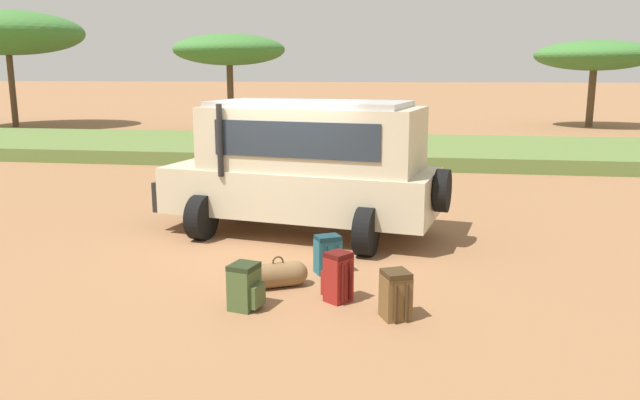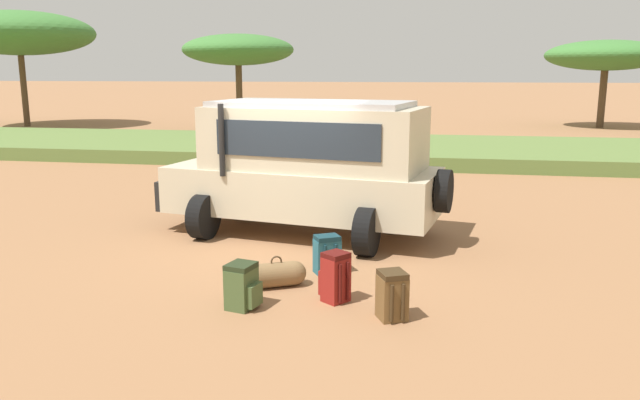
{
  "view_description": "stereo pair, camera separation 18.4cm",
  "coord_description": "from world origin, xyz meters",
  "px_view_note": "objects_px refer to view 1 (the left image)",
  "views": [
    {
      "loc": [
        2.26,
        -10.27,
        2.96
      ],
      "look_at": [
        0.78,
        -0.92,
        1.0
      ],
      "focal_mm": 35.0,
      "sensor_mm": 36.0,
      "label": 1
    },
    {
      "loc": [
        2.44,
        -10.24,
        2.96
      ],
      "look_at": [
        0.78,
        -0.92,
        1.0
      ],
      "focal_mm": 35.0,
      "sensor_mm": 36.0,
      "label": 2
    }
  ],
  "objects_px": {
    "safari_vehicle": "(306,165)",
    "acacia_tree_left_mid": "(229,50)",
    "duffel_bag_low_black_case": "(278,275)",
    "backpack_outermost": "(327,255)",
    "acacia_tree_centre_back": "(595,56)",
    "backpack_beside_front_wheel": "(338,277)",
    "backpack_near_rear_wheel": "(395,295)",
    "acacia_tree_far_left": "(7,33)",
    "backpack_cluster_center": "(245,287)"
  },
  "relations": [
    {
      "from": "backpack_beside_front_wheel",
      "to": "acacia_tree_far_left",
      "type": "height_order",
      "value": "acacia_tree_far_left"
    },
    {
      "from": "backpack_beside_front_wheel",
      "to": "acacia_tree_far_left",
      "type": "distance_m",
      "value": 31.13
    },
    {
      "from": "backpack_beside_front_wheel",
      "to": "backpack_outermost",
      "type": "bearing_deg",
      "value": 104.72
    },
    {
      "from": "backpack_outermost",
      "to": "duffel_bag_low_black_case",
      "type": "xyz_separation_m",
      "value": [
        -0.59,
        -0.73,
        -0.11
      ]
    },
    {
      "from": "duffel_bag_low_black_case",
      "to": "backpack_outermost",
      "type": "bearing_deg",
      "value": 51.23
    },
    {
      "from": "backpack_outermost",
      "to": "acacia_tree_centre_back",
      "type": "height_order",
      "value": "acacia_tree_centre_back"
    },
    {
      "from": "safari_vehicle",
      "to": "acacia_tree_left_mid",
      "type": "distance_m",
      "value": 20.79
    },
    {
      "from": "acacia_tree_left_mid",
      "to": "backpack_beside_front_wheel",
      "type": "bearing_deg",
      "value": -69.81
    },
    {
      "from": "safari_vehicle",
      "to": "backpack_cluster_center",
      "type": "xyz_separation_m",
      "value": [
        -0.1,
        -3.78,
        -1.01
      ]
    },
    {
      "from": "safari_vehicle",
      "to": "acacia_tree_centre_back",
      "type": "height_order",
      "value": "acacia_tree_centre_back"
    },
    {
      "from": "acacia_tree_far_left",
      "to": "acacia_tree_centre_back",
      "type": "xyz_separation_m",
      "value": [
        30.47,
        4.69,
        -1.17
      ]
    },
    {
      "from": "backpack_outermost",
      "to": "duffel_bag_low_black_case",
      "type": "distance_m",
      "value": 0.95
    },
    {
      "from": "acacia_tree_far_left",
      "to": "backpack_outermost",
      "type": "bearing_deg",
      "value": -47.31
    },
    {
      "from": "backpack_outermost",
      "to": "acacia_tree_left_mid",
      "type": "distance_m",
      "value": 23.22
    },
    {
      "from": "safari_vehicle",
      "to": "acacia_tree_left_mid",
      "type": "relative_size",
      "value": 1.0
    },
    {
      "from": "duffel_bag_low_black_case",
      "to": "acacia_tree_centre_back",
      "type": "bearing_deg",
      "value": 68.24
    },
    {
      "from": "acacia_tree_centre_back",
      "to": "backpack_beside_front_wheel",
      "type": "bearing_deg",
      "value": -109.86
    },
    {
      "from": "backpack_near_rear_wheel",
      "to": "acacia_tree_centre_back",
      "type": "distance_m",
      "value": 29.83
    },
    {
      "from": "backpack_cluster_center",
      "to": "backpack_near_rear_wheel",
      "type": "distance_m",
      "value": 1.89
    },
    {
      "from": "acacia_tree_far_left",
      "to": "acacia_tree_left_mid",
      "type": "distance_m",
      "value": 12.19
    },
    {
      "from": "backpack_beside_front_wheel",
      "to": "backpack_outermost",
      "type": "distance_m",
      "value": 1.18
    },
    {
      "from": "acacia_tree_left_mid",
      "to": "acacia_tree_centre_back",
      "type": "bearing_deg",
      "value": 15.5
    },
    {
      "from": "backpack_near_rear_wheel",
      "to": "acacia_tree_left_mid",
      "type": "relative_size",
      "value": 0.11
    },
    {
      "from": "backpack_beside_front_wheel",
      "to": "acacia_tree_centre_back",
      "type": "height_order",
      "value": "acacia_tree_centre_back"
    },
    {
      "from": "acacia_tree_left_mid",
      "to": "acacia_tree_centre_back",
      "type": "distance_m",
      "value": 19.01
    },
    {
      "from": "backpack_cluster_center",
      "to": "backpack_outermost",
      "type": "height_order",
      "value": "backpack_cluster_center"
    },
    {
      "from": "backpack_outermost",
      "to": "duffel_bag_low_black_case",
      "type": "relative_size",
      "value": 0.72
    },
    {
      "from": "safari_vehicle",
      "to": "backpack_outermost",
      "type": "relative_size",
      "value": 9.51
    },
    {
      "from": "backpack_cluster_center",
      "to": "acacia_tree_left_mid",
      "type": "relative_size",
      "value": 0.11
    },
    {
      "from": "backpack_beside_front_wheel",
      "to": "backpack_near_rear_wheel",
      "type": "height_order",
      "value": "backpack_beside_front_wheel"
    },
    {
      "from": "safari_vehicle",
      "to": "duffel_bag_low_black_case",
      "type": "distance_m",
      "value": 3.14
    },
    {
      "from": "backpack_beside_front_wheel",
      "to": "duffel_bag_low_black_case",
      "type": "height_order",
      "value": "backpack_beside_front_wheel"
    },
    {
      "from": "backpack_near_rear_wheel",
      "to": "acacia_tree_centre_back",
      "type": "height_order",
      "value": "acacia_tree_centre_back"
    },
    {
      "from": "acacia_tree_left_mid",
      "to": "backpack_outermost",
      "type": "bearing_deg",
      "value": -69.52
    },
    {
      "from": "backpack_cluster_center",
      "to": "acacia_tree_far_left",
      "type": "relative_size",
      "value": 0.07
    },
    {
      "from": "backpack_cluster_center",
      "to": "safari_vehicle",
      "type": "bearing_deg",
      "value": 88.5
    },
    {
      "from": "duffel_bag_low_black_case",
      "to": "acacia_tree_left_mid",
      "type": "bearing_deg",
      "value": 108.5
    },
    {
      "from": "safari_vehicle",
      "to": "duffel_bag_low_black_case",
      "type": "xyz_separation_m",
      "value": [
        0.13,
        -2.93,
        -1.12
      ]
    },
    {
      "from": "safari_vehicle",
      "to": "backpack_near_rear_wheel",
      "type": "height_order",
      "value": "safari_vehicle"
    },
    {
      "from": "duffel_bag_low_black_case",
      "to": "acacia_tree_left_mid",
      "type": "distance_m",
      "value": 23.72
    },
    {
      "from": "acacia_tree_far_left",
      "to": "acacia_tree_left_mid",
      "type": "height_order",
      "value": "acacia_tree_far_left"
    },
    {
      "from": "acacia_tree_far_left",
      "to": "acacia_tree_left_mid",
      "type": "relative_size",
      "value": 1.43
    },
    {
      "from": "backpack_outermost",
      "to": "backpack_cluster_center",
      "type": "bearing_deg",
      "value": -117.4
    },
    {
      "from": "backpack_beside_front_wheel",
      "to": "acacia_tree_left_mid",
      "type": "relative_size",
      "value": 0.12
    },
    {
      "from": "backpack_cluster_center",
      "to": "backpack_near_rear_wheel",
      "type": "relative_size",
      "value": 0.98
    },
    {
      "from": "backpack_near_rear_wheel",
      "to": "acacia_tree_left_mid",
      "type": "height_order",
      "value": "acacia_tree_left_mid"
    },
    {
      "from": "backpack_cluster_center",
      "to": "backpack_outermost",
      "type": "xyz_separation_m",
      "value": [
        0.82,
        1.59,
        -0.01
      ]
    },
    {
      "from": "backpack_outermost",
      "to": "acacia_tree_left_mid",
      "type": "xyz_separation_m",
      "value": [
        -8.02,
        21.47,
        3.68
      ]
    },
    {
      "from": "backpack_near_rear_wheel",
      "to": "backpack_outermost",
      "type": "bearing_deg",
      "value": 123.67
    },
    {
      "from": "backpack_cluster_center",
      "to": "backpack_near_rear_wheel",
      "type": "bearing_deg",
      "value": -0.44
    }
  ]
}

